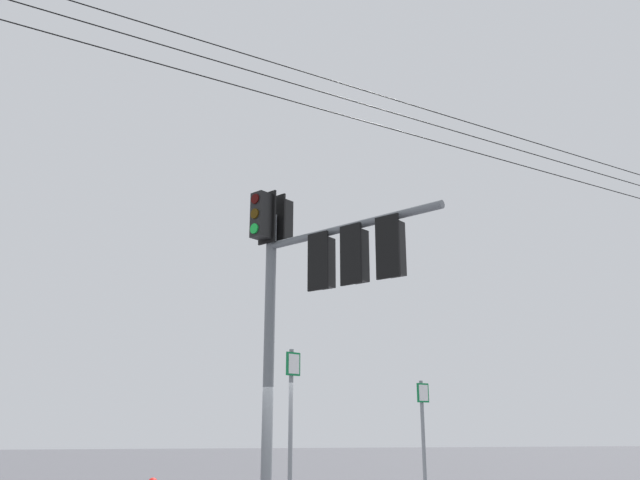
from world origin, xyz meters
name	(u,v)px	position (x,y,z in m)	size (l,w,h in m)	color
signal_mast_assembly	(307,275)	(-0.16, -0.22, 4.46)	(3.06, 3.23, 6.24)	slate
route_sign_primary	(424,439)	(-2.45, -1.22, 1.58)	(0.27, 0.19, 2.65)	slate
route_sign_secondary	(291,430)	(0.16, 0.73, 1.79)	(0.24, 0.24, 3.02)	slate
overhead_wire_span	(329,95)	(-0.72, -1.41, 8.78)	(26.62, 10.79, 1.49)	black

